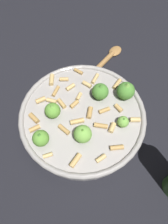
# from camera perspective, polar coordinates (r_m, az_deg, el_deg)

# --- Properties ---
(ground_plane) EXTENTS (2.40, 2.40, 0.00)m
(ground_plane) POSITION_cam_1_polar(r_m,az_deg,el_deg) (0.56, -0.00, -3.09)
(ground_plane) COLOR black
(cooking_pan) EXTENTS (0.32, 0.32, 0.11)m
(cooking_pan) POSITION_cam_1_polar(r_m,az_deg,el_deg) (0.53, 0.11, -1.42)
(cooking_pan) COLOR #9E9993
(cooking_pan) RESTS_ON ground
(wooden_spoon) EXTENTS (0.18, 0.21, 0.02)m
(wooden_spoon) POSITION_cam_1_polar(r_m,az_deg,el_deg) (0.67, 4.98, 12.91)
(wooden_spoon) COLOR #9E703D
(wooden_spoon) RESTS_ON ground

